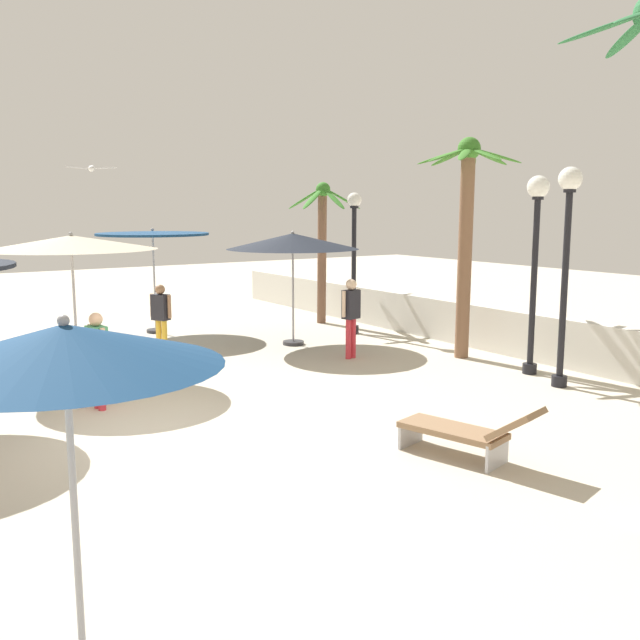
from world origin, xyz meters
TOP-DOWN VIEW (x-y plane):
  - ground_plane at (0.00, 0.00)m, footprint 56.00×56.00m
  - boundary_wall at (0.00, 8.63)m, footprint 25.20×0.30m
  - patio_umbrella_1 at (-7.93, 3.13)m, footprint 2.86×2.86m
  - patio_umbrella_2 at (-4.54, 5.27)m, footprint 3.11×3.11m
  - patio_umbrella_3 at (4.90, -2.22)m, footprint 2.07×2.07m
  - patio_umbrella_4 at (-3.72, 0.02)m, footprint 3.11×3.11m
  - palm_tree_0 at (-1.25, 7.57)m, footprint 2.19×2.19m
  - palm_tree_3 at (-6.76, 7.59)m, footprint 2.05×2.03m
  - lamp_post_0 at (0.58, 7.60)m, footprint 0.43×0.43m
  - lamp_post_1 at (-4.97, 7.37)m, footprint 0.37×0.37m
  - lamp_post_2 at (1.55, 7.25)m, footprint 0.42×0.42m
  - lounge_chair_1 at (3.35, 3.10)m, footprint 1.95×1.02m
  - guest_0 at (-1.63, -0.19)m, footprint 0.56×0.28m
  - guest_1 at (-5.05, 2.19)m, footprint 0.50×0.39m
  - guest_2 at (-2.52, 5.50)m, footprint 0.32×0.55m
  - seagull_1 at (-5.06, 0.84)m, footprint 0.51×0.96m

SIDE VIEW (x-z plane):
  - ground_plane at x=0.00m, z-range 0.00..0.00m
  - lounge_chair_1 at x=3.35m, z-range -0.02..0.81m
  - boundary_wall at x=0.00m, z-range 0.00..1.01m
  - guest_1 at x=-5.05m, z-range 0.16..1.74m
  - guest_0 at x=-1.63m, z-range 0.16..1.75m
  - guest_2 at x=-2.52m, z-range 0.19..1.91m
  - lamp_post_1 at x=-4.97m, z-range 0.42..4.03m
  - patio_umbrella_3 at x=4.90m, z-range 1.03..3.59m
  - patio_umbrella_2 at x=-4.54m, z-range 1.09..3.79m
  - patio_umbrella_1 at x=-7.93m, z-range 1.09..3.81m
  - palm_tree_3 at x=-6.76m, z-range 0.52..4.45m
  - patio_umbrella_4 at x=-3.72m, z-range 1.19..3.99m
  - lamp_post_0 at x=0.58m, z-range 0.67..4.51m
  - lamp_post_2 at x=1.55m, z-range 0.66..4.60m
  - palm_tree_0 at x=-1.25m, z-range 0.64..5.32m
  - seagull_1 at x=-5.06m, z-range 3.95..4.09m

